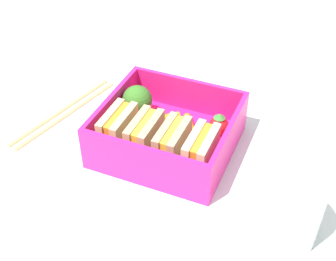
{
  "coord_description": "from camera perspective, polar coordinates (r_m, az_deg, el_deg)",
  "views": [
    {
      "loc": [
        -17.18,
        40.77,
        39.24
      ],
      "look_at": [
        0.0,
        0.0,
        2.7
      ],
      "focal_mm": 50.0,
      "sensor_mm": 36.0,
      "label": 1
    }
  ],
  "objects": [
    {
      "name": "bento_rim",
      "position": [
        0.57,
        -0.0,
        0.64
      ],
      "size": [
        15.92,
        14.84,
        4.64
      ],
      "color": "#EF2082",
      "rests_on": "bento_tray"
    },
    {
      "name": "strawberry_far_left",
      "position": [
        0.59,
        6.22,
        0.7
      ],
      "size": [
        2.46,
        2.46,
        3.06
      ],
      "color": "red",
      "rests_on": "bento_tray"
    },
    {
      "name": "chopstick_pair",
      "position": [
        0.66,
        -12.53,
        2.33
      ],
      "size": [
        6.12,
        18.32,
        0.7
      ],
      "color": "tan",
      "rests_on": "ground_plane"
    },
    {
      "name": "bento_tray",
      "position": [
        0.59,
        -0.0,
        -1.58
      ],
      "size": [
        15.92,
        14.84,
        1.2
      ],
      "primitive_type": "cube",
      "color": "#EF2082",
      "rests_on": "ground_plane"
    },
    {
      "name": "sandwich_center",
      "position": [
        0.55,
        -2.86,
        -0.68
      ],
      "size": [
        2.72,
        5.87,
        4.62
      ],
      "color": "tan",
      "rests_on": "bento_tray"
    },
    {
      "name": "sandwich_center_right",
      "position": [
        0.57,
        -6.1,
        0.22
      ],
      "size": [
        2.72,
        5.87,
        4.62
      ],
      "color": "#DBBA83",
      "rests_on": "bento_tray"
    },
    {
      "name": "carrot_stick_far_left",
      "position": [
        0.61,
        -0.52,
        1.38
      ],
      "size": [
        4.03,
        3.81,
        1.25
      ],
      "primitive_type": "cylinder",
      "rotation": [
        1.57,
        0.0,
        5.45
      ],
      "color": "orange",
      "rests_on": "bento_tray"
    },
    {
      "name": "broccoli_floret",
      "position": [
        0.6,
        -3.77,
        3.65
      ],
      "size": [
        3.89,
        3.89,
        4.77
      ],
      "color": "#94D164",
      "rests_on": "bento_tray"
    },
    {
      "name": "drinking_glass",
      "position": [
        0.48,
        14.34,
        -9.31
      ],
      "size": [
        6.75,
        6.75,
        7.44
      ],
      "primitive_type": "cylinder",
      "color": "white",
      "rests_on": "ground_plane"
    },
    {
      "name": "ground_plane",
      "position": [
        0.6,
        -0.0,
        -2.73
      ],
      "size": [
        120.0,
        120.0,
        2.0
      ],
      "primitive_type": "cube",
      "color": "silver"
    },
    {
      "name": "sandwich_center_left",
      "position": [
        0.54,
        0.52,
        -1.62
      ],
      "size": [
        2.72,
        5.87,
        4.62
      ],
      "color": "tan",
      "rests_on": "bento_tray"
    },
    {
      "name": "carrot_stick_left",
      "position": [
        0.6,
        2.63,
        0.71
      ],
      "size": [
        2.79,
        3.59,
        1.05
      ],
      "primitive_type": "cylinder",
      "rotation": [
        1.57,
        0.0,
        3.7
      ],
      "color": "orange",
      "rests_on": "bento_tray"
    },
    {
      "name": "sandwich_left",
      "position": [
        0.53,
        4.02,
        -2.58
      ],
      "size": [
        2.72,
        5.87,
        4.62
      ],
      "color": "beige",
      "rests_on": "bento_tray"
    }
  ]
}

